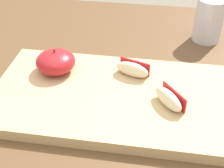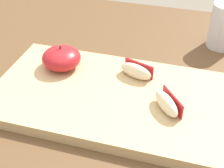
{
  "view_description": "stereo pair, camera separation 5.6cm",
  "coord_description": "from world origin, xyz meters",
  "px_view_note": "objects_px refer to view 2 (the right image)",
  "views": [
    {
      "loc": [
        0.12,
        -0.47,
        1.12
      ],
      "look_at": [
        0.05,
        -0.02,
        0.77
      ],
      "focal_mm": 50.23,
      "sensor_mm": 36.0,
      "label": 1
    },
    {
      "loc": [
        0.17,
        -0.46,
        1.12
      ],
      "look_at": [
        0.05,
        -0.02,
        0.77
      ],
      "focal_mm": 50.23,
      "sensor_mm": 36.0,
      "label": 2
    }
  ],
  "objects_px": {
    "cutting_board": "(112,97)",
    "apple_half_skin_up": "(61,58)",
    "drinking_glass_water": "(224,26)",
    "apple_wedge_back": "(136,71)",
    "apple_wedge_left": "(167,103)"
  },
  "relations": [
    {
      "from": "cutting_board",
      "to": "apple_wedge_back",
      "type": "bearing_deg",
      "value": 62.27
    },
    {
      "from": "cutting_board",
      "to": "apple_half_skin_up",
      "type": "height_order",
      "value": "apple_half_skin_up"
    },
    {
      "from": "cutting_board",
      "to": "apple_wedge_left",
      "type": "distance_m",
      "value": 0.11
    },
    {
      "from": "apple_half_skin_up",
      "to": "cutting_board",
      "type": "bearing_deg",
      "value": -23.58
    },
    {
      "from": "apple_wedge_left",
      "to": "drinking_glass_water",
      "type": "bearing_deg",
      "value": 72.8
    },
    {
      "from": "drinking_glass_water",
      "to": "cutting_board",
      "type": "bearing_deg",
      "value": -125.38
    },
    {
      "from": "apple_wedge_back",
      "to": "drinking_glass_water",
      "type": "bearing_deg",
      "value": 52.68
    },
    {
      "from": "apple_wedge_back",
      "to": "drinking_glass_water",
      "type": "distance_m",
      "value": 0.27
    },
    {
      "from": "apple_half_skin_up",
      "to": "drinking_glass_water",
      "type": "bearing_deg",
      "value": 34.76
    },
    {
      "from": "apple_half_skin_up",
      "to": "drinking_glass_water",
      "type": "relative_size",
      "value": 0.75
    },
    {
      "from": "apple_wedge_back",
      "to": "apple_half_skin_up",
      "type": "bearing_deg",
      "value": -177.47
    },
    {
      "from": "apple_wedge_back",
      "to": "apple_wedge_left",
      "type": "height_order",
      "value": "same"
    },
    {
      "from": "apple_wedge_back",
      "to": "drinking_glass_water",
      "type": "xyz_separation_m",
      "value": [
        0.16,
        0.21,
        0.02
      ]
    },
    {
      "from": "drinking_glass_water",
      "to": "apple_wedge_back",
      "type": "bearing_deg",
      "value": -127.32
    },
    {
      "from": "cutting_board",
      "to": "apple_wedge_back",
      "type": "distance_m",
      "value": 0.07
    }
  ]
}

